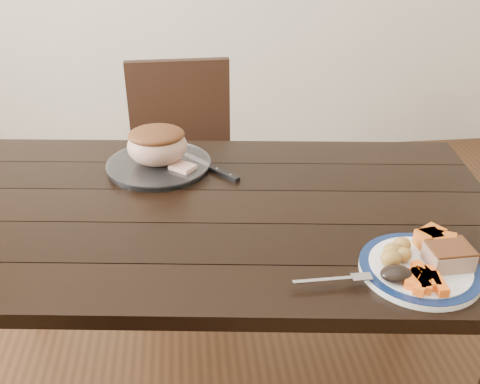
{
  "coord_description": "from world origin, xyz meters",
  "views": [
    {
      "loc": [
        -0.05,
        -1.28,
        1.51
      ],
      "look_at": [
        0.08,
        -0.02,
        0.8
      ],
      "focal_mm": 40.0,
      "sensor_mm": 36.0,
      "label": 1
    }
  ],
  "objects": [
    {
      "name": "serving_platter",
      "position": [
        -0.15,
        0.25,
        0.76
      ],
      "size": [
        0.32,
        0.32,
        0.02
      ],
      "primitive_type": "cylinder",
      "color": "white",
      "rests_on": "dining_table"
    },
    {
      "name": "cut_slice",
      "position": [
        -0.07,
        0.19,
        0.78
      ],
      "size": [
        0.09,
        0.09,
        0.02
      ],
      "primitive_type": "cube",
      "rotation": [
        0.0,
        0.0,
        -0.68
      ],
      "color": "tan",
      "rests_on": "serving_platter"
    },
    {
      "name": "chair_far",
      "position": [
        -0.08,
        0.74,
        0.52
      ],
      "size": [
        0.43,
        0.44,
        0.93
      ],
      "rotation": [
        0.0,
        0.0,
        3.16
      ],
      "color": "black",
      "rests_on": "ground"
    },
    {
      "name": "dinner_plate",
      "position": [
        0.46,
        -0.35,
        0.76
      ],
      "size": [
        0.27,
        0.27,
        0.02
      ],
      "primitive_type": "cylinder",
      "color": "white",
      "rests_on": "dining_table"
    },
    {
      "name": "dark_mushroom",
      "position": [
        0.38,
        -0.39,
        0.79
      ],
      "size": [
        0.07,
        0.05,
        0.03
      ],
      "primitive_type": "ellipsoid",
      "color": "black",
      "rests_on": "dinner_plate"
    },
    {
      "name": "pork_slice",
      "position": [
        0.52,
        -0.35,
        0.79
      ],
      "size": [
        0.1,
        0.08,
        0.04
      ],
      "primitive_type": "cube",
      "rotation": [
        0.0,
        0.0,
        0.03
      ],
      "color": "tan",
      "rests_on": "dinner_plate"
    },
    {
      "name": "dining_table",
      "position": [
        0.0,
        0.0,
        0.66
      ],
      "size": [
        1.7,
        1.09,
        0.75
      ],
      "rotation": [
        0.0,
        0.0,
        -0.12
      ],
      "color": "black",
      "rests_on": "ground"
    },
    {
      "name": "carrot_batons",
      "position": [
        0.44,
        -0.41,
        0.78
      ],
      "size": [
        0.09,
        0.11,
        0.02
      ],
      "color": "orange",
      "rests_on": "dinner_plate"
    },
    {
      "name": "fork",
      "position": [
        0.26,
        -0.38,
        0.77
      ],
      "size": [
        0.18,
        0.03,
        0.0
      ],
      "rotation": [
        0.0,
        0.0,
        0.02
      ],
      "color": "silver",
      "rests_on": "dinner_plate"
    },
    {
      "name": "pumpkin_wedges",
      "position": [
        0.52,
        -0.28,
        0.79
      ],
      "size": [
        0.1,
        0.09,
        0.04
      ],
      "color": "orange",
      "rests_on": "dinner_plate"
    },
    {
      "name": "roasted_potatoes",
      "position": [
        0.41,
        -0.32,
        0.79
      ],
      "size": [
        0.09,
        0.09,
        0.04
      ],
      "color": "gold",
      "rests_on": "dinner_plate"
    },
    {
      "name": "plate_rim",
      "position": [
        0.46,
        -0.35,
        0.77
      ],
      "size": [
        0.27,
        0.27,
        0.02
      ],
      "primitive_type": "torus",
      "color": "#0E1E46",
      "rests_on": "dinner_plate"
    },
    {
      "name": "carving_knife",
      "position": [
        0.03,
        0.21,
        0.76
      ],
      "size": [
        0.22,
        0.26,
        0.01
      ],
      "rotation": [
        0.0,
        0.0,
        -0.88
      ],
      "color": "silver",
      "rests_on": "dining_table"
    },
    {
      "name": "roast_joint",
      "position": [
        -0.15,
        0.25,
        0.83
      ],
      "size": [
        0.19,
        0.16,
        0.12
      ],
      "primitive_type": "ellipsoid",
      "color": "tan",
      "rests_on": "serving_platter"
    }
  ]
}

